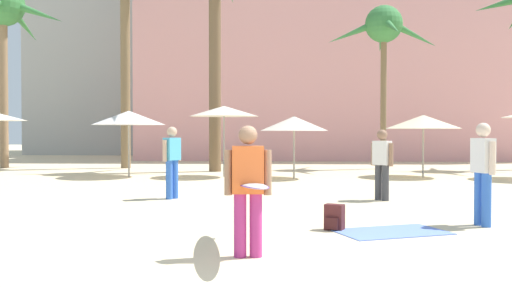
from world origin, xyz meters
TOP-DOWN VIEW (x-y plane):
  - ground at (0.00, 0.00)m, footprint 120.00×120.00m
  - hotel_pink at (3.45, 29.35)m, footprint 23.72×11.22m
  - palm_tree_left at (3.96, 17.90)m, footprint 4.81×4.84m
  - palm_tree_center at (-12.51, 17.74)m, footprint 5.19×5.47m
  - cafe_umbrella_0 at (-2.39, 13.37)m, footprint 2.43×2.43m
  - cafe_umbrella_1 at (-5.74, 13.23)m, footprint 2.56×2.56m
  - cafe_umbrella_3 at (4.58, 13.62)m, footprint 2.59×2.59m
  - cafe_umbrella_4 at (0.06, 12.86)m, footprint 2.31×2.31m
  - beach_towel at (1.40, 2.61)m, footprint 1.96×1.57m
  - backpack at (0.51, 2.75)m, footprint 0.35×0.33m
  - person_near_right at (-0.76, 0.87)m, footprint 0.81×2.66m
  - person_near_left at (-2.95, 6.86)m, footprint 0.39×0.57m
  - person_mid_left at (1.97, 6.78)m, footprint 0.49×0.50m
  - person_mid_right at (3.05, 3.29)m, footprint 0.32×0.60m

SIDE VIEW (x-z plane):
  - ground at x=0.00m, z-range 0.00..0.00m
  - beach_towel at x=1.40m, z-range 0.00..0.01m
  - backpack at x=0.51m, z-range -0.01..0.41m
  - person_mid_left at x=1.97m, z-range 0.08..1.72m
  - person_near_right at x=-0.76m, z-range 0.07..1.75m
  - person_near_left at x=-2.95m, z-range 0.08..1.79m
  - person_mid_right at x=3.05m, z-range 0.09..1.83m
  - cafe_umbrella_4 at x=0.06m, z-range 0.81..2.92m
  - cafe_umbrella_3 at x=4.58m, z-range 0.85..3.02m
  - cafe_umbrella_1 at x=-5.74m, z-range 0.91..3.23m
  - cafe_umbrella_0 at x=-2.39m, z-range 1.06..3.55m
  - palm_tree_left at x=3.96m, z-range 2.38..9.32m
  - hotel_pink at x=3.45m, z-range 0.00..12.70m
  - palm_tree_center at x=-12.51m, z-range 2.64..10.67m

